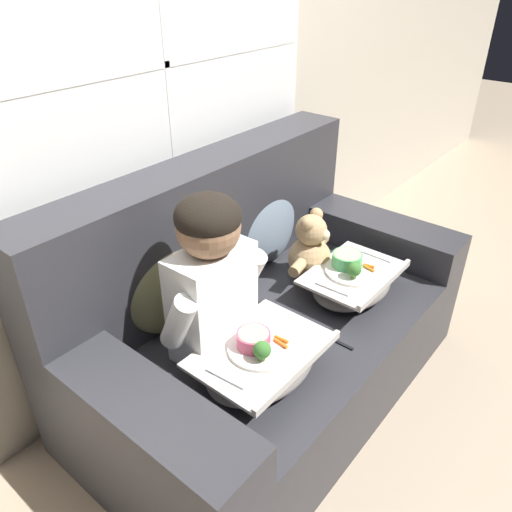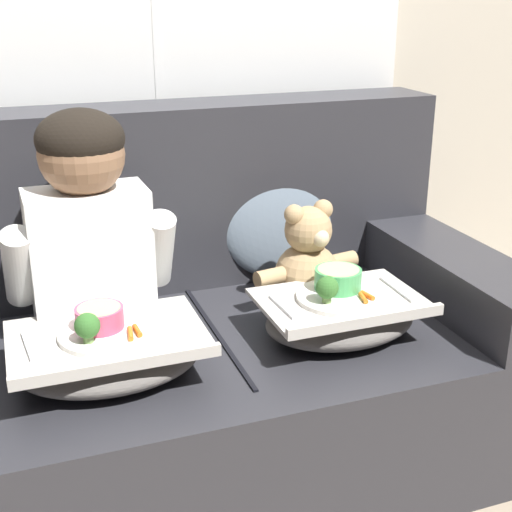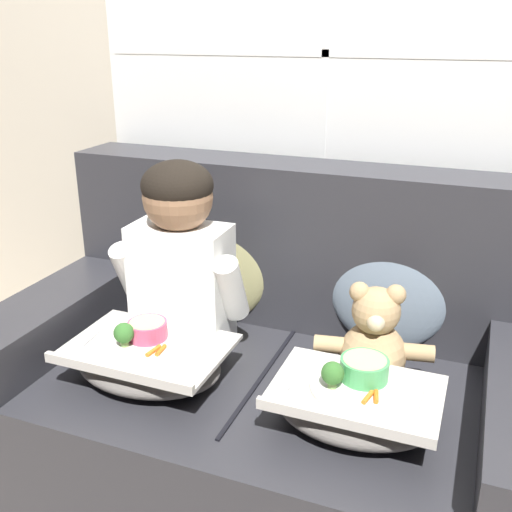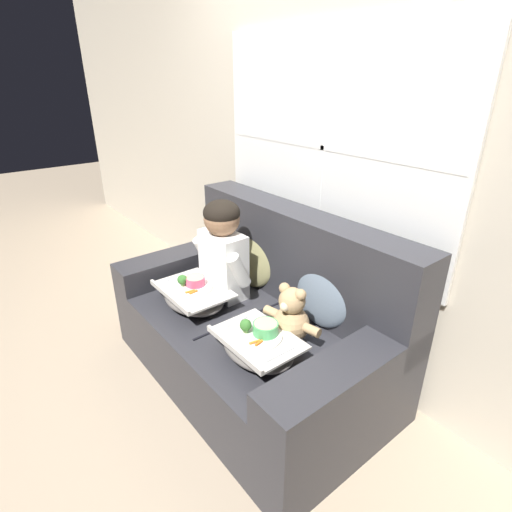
{
  "view_description": "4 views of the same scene",
  "coord_description": "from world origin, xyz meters",
  "views": [
    {
      "loc": [
        -1.27,
        -0.95,
        1.63
      ],
      "look_at": [
        -0.05,
        0.05,
        0.67
      ],
      "focal_mm": 35.0,
      "sensor_mm": 36.0,
      "label": 1
    },
    {
      "loc": [
        -0.48,
        -1.68,
        1.28
      ],
      "look_at": [
        0.12,
        -0.03,
        0.61
      ],
      "focal_mm": 50.0,
      "sensor_mm": 36.0,
      "label": 2
    },
    {
      "loc": [
        0.53,
        -1.45,
        1.37
      ],
      "look_at": [
        -0.09,
        0.14,
        0.71
      ],
      "focal_mm": 42.0,
      "sensor_mm": 36.0,
      "label": 3
    },
    {
      "loc": [
        1.51,
        -1.15,
        1.66
      ],
      "look_at": [
        -0.07,
        0.11,
        0.73
      ],
      "focal_mm": 28.0,
      "sensor_mm": 36.0,
      "label": 4
    }
  ],
  "objects": [
    {
      "name": "teddy_bear",
      "position": [
        0.3,
        0.04,
        0.54
      ],
      "size": [
        0.34,
        0.24,
        0.31
      ],
      "color": "tan",
      "rests_on": "couch"
    },
    {
      "name": "wall_back_with_window",
      "position": [
        0.0,
        0.56,
        1.3
      ],
      "size": [
        8.0,
        0.08,
        2.6
      ],
      "color": "beige",
      "rests_on": "ground_plane"
    },
    {
      "name": "couch",
      "position": [
        0.0,
        0.08,
        0.33
      ],
      "size": [
        1.64,
        0.94,
        0.96
      ],
      "color": "#2D2D33",
      "rests_on": "ground_plane"
    },
    {
      "name": "lap_tray_child",
      "position": [
        -0.3,
        -0.18,
        0.47
      ],
      "size": [
        0.45,
        0.32,
        0.19
      ],
      "color": "slate",
      "rests_on": "child_figure"
    },
    {
      "name": "child_figure",
      "position": [
        -0.3,
        0.04,
        0.74
      ],
      "size": [
        0.42,
        0.21,
        0.6
      ],
      "color": "white",
      "rests_on": "couch"
    },
    {
      "name": "throw_pillow_behind_teddy",
      "position": [
        0.3,
        0.28,
        0.61
      ],
      "size": [
        0.38,
        0.18,
        0.4
      ],
      "color": "slate",
      "rests_on": "couch"
    },
    {
      "name": "lap_tray_teddy",
      "position": [
        0.3,
        -0.17,
        0.48
      ],
      "size": [
        0.42,
        0.3,
        0.19
      ],
      "color": "slate",
      "rests_on": "teddy_bear"
    },
    {
      "name": "throw_pillow_behind_child",
      "position": [
        -0.3,
        0.28,
        0.61
      ],
      "size": [
        0.42,
        0.2,
        0.43
      ],
      "color": "#898456",
      "rests_on": "couch"
    },
    {
      "name": "ground_plane",
      "position": [
        0.0,
        0.0,
        0.0
      ],
      "size": [
        14.0,
        14.0,
        0.0
      ],
      "primitive_type": "plane",
      "color": "tan"
    }
  ]
}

